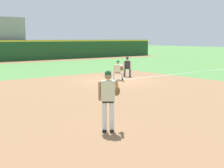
% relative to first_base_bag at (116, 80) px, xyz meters
% --- Properties ---
extents(ground_plane, '(160.00, 160.00, 0.00)m').
position_rel_first_base_bag_xyz_m(ground_plane, '(0.00, 0.00, -0.04)').
color(ground_plane, '#518942').
extents(infield_dirt_patch, '(18.00, 18.00, 0.01)m').
position_rel_first_base_bag_xyz_m(infield_dirt_patch, '(-3.69, -4.49, -0.04)').
color(infield_dirt_patch, '#936B47').
rests_on(infield_dirt_patch, ground).
extents(warning_track_strip, '(48.00, 3.20, 0.01)m').
position_rel_first_base_bag_xyz_m(warning_track_strip, '(0.00, 20.00, -0.04)').
color(warning_track_strip, '#936B47').
rests_on(warning_track_strip, ground).
extents(foul_line_stripe, '(13.31, 0.10, 0.00)m').
position_rel_first_base_bag_xyz_m(foul_line_stripe, '(6.65, 0.00, -0.04)').
color(foul_line_stripe, white).
rests_on(foul_line_stripe, ground).
extents(first_base_bag, '(0.38, 0.38, 0.09)m').
position_rel_first_base_bag_xyz_m(first_base_bag, '(0.00, 0.00, 0.00)').
color(first_base_bag, white).
rests_on(first_base_bag, ground).
extents(baseball, '(0.07, 0.07, 0.07)m').
position_rel_first_base_bag_xyz_m(baseball, '(-2.25, -2.94, -0.01)').
color(baseball, white).
rests_on(baseball, ground).
extents(pitcher, '(0.85, 0.54, 1.86)m').
position_rel_first_base_bag_xyz_m(pitcher, '(-7.35, -8.95, 1.01)').
color(pitcher, black).
rests_on(pitcher, ground).
extents(first_baseman, '(0.71, 1.09, 1.34)m').
position_rel_first_base_bag_xyz_m(first_baseman, '(0.21, 0.02, 0.69)').
color(first_baseman, black).
rests_on(first_baseman, ground).
extents(umpire, '(0.68, 0.67, 1.46)m').
position_rel_first_base_bag_xyz_m(umpire, '(1.95, 1.14, 0.75)').
color(umpire, black).
rests_on(umpire, ground).
extents(outfield_wall, '(48.00, 0.54, 2.60)m').
position_rel_first_base_bag_xyz_m(outfield_wall, '(0.00, 22.00, 1.35)').
color(outfield_wall, '#1E4C23').
rests_on(outfield_wall, ground).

